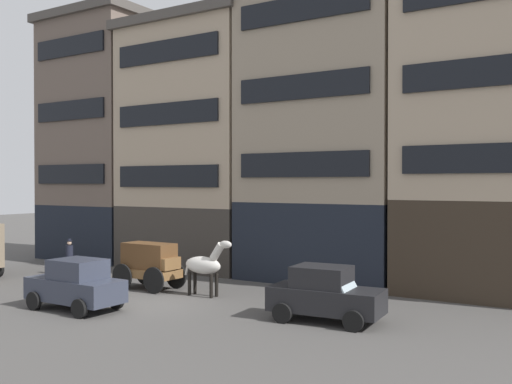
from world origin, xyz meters
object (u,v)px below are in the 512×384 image
(cargo_wagon, at_px, (150,262))
(sedan_light, at_px, (325,294))
(sedan_dark, at_px, (76,284))
(fire_hydrant_curbside, at_px, (348,289))
(pedestrian_officer, at_px, (69,255))
(draft_horse, at_px, (205,265))

(cargo_wagon, xyz_separation_m, sedan_light, (8.91, -1.36, -0.23))
(sedan_dark, xyz_separation_m, fire_hydrant_curbside, (7.67, 6.79, -0.49))
(pedestrian_officer, bearing_deg, sedan_dark, -38.70)
(draft_horse, relative_size, pedestrian_officer, 1.31)
(sedan_dark, bearing_deg, fire_hydrant_curbside, 41.52)
(cargo_wagon, relative_size, sedan_dark, 0.78)
(sedan_light, bearing_deg, sedan_dark, -159.69)
(sedan_dark, distance_m, fire_hydrant_curbside, 10.25)
(sedan_dark, height_order, sedan_light, same)
(pedestrian_officer, height_order, fire_hydrant_curbside, pedestrian_officer)
(sedan_dark, height_order, pedestrian_officer, sedan_dark)
(cargo_wagon, distance_m, draft_horse, 2.95)
(draft_horse, relative_size, sedan_dark, 0.63)
(draft_horse, height_order, sedan_dark, draft_horse)
(draft_horse, relative_size, fire_hydrant_curbside, 2.82)
(sedan_light, bearing_deg, fire_hydrant_curbside, 101.15)
(draft_horse, distance_m, sedan_light, 6.12)
(sedan_dark, xyz_separation_m, sedan_light, (8.39, 3.11, 0.00))
(sedan_light, bearing_deg, cargo_wagon, 171.29)
(sedan_light, height_order, pedestrian_officer, sedan_light)
(sedan_light, height_order, fire_hydrant_curbside, sedan_light)
(pedestrian_officer, bearing_deg, cargo_wagon, -6.97)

